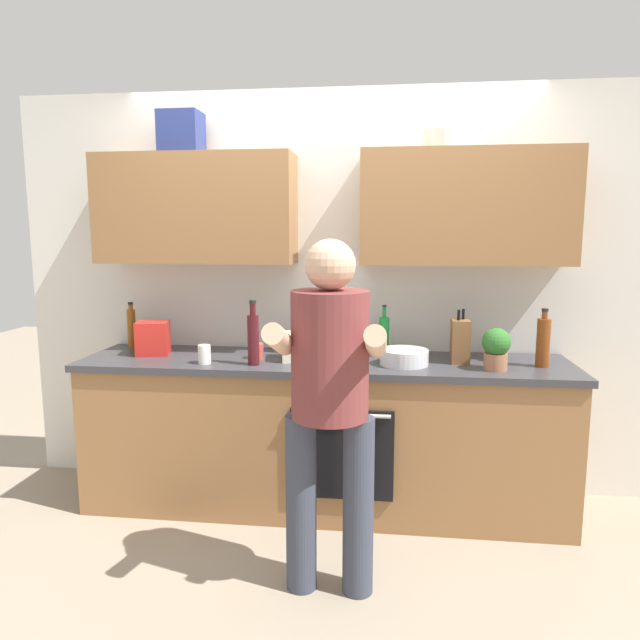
% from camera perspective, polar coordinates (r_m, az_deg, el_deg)
% --- Properties ---
extents(ground_plane, '(12.00, 12.00, 0.00)m').
position_cam_1_polar(ground_plane, '(3.64, 0.36, -17.94)').
color(ground_plane, gray).
extents(back_wall_unit, '(4.00, 0.38, 2.50)m').
position_cam_1_polar(back_wall_unit, '(3.53, 0.81, 6.54)').
color(back_wall_unit, silver).
rests_on(back_wall_unit, ground).
extents(counter, '(2.84, 0.67, 0.90)m').
position_cam_1_polar(counter, '(3.46, 0.37, -11.26)').
color(counter, olive).
rests_on(counter, ground).
extents(person_standing, '(0.49, 0.45, 1.61)m').
position_cam_1_polar(person_standing, '(2.52, 0.98, -7.06)').
color(person_standing, '#383D4C').
rests_on(person_standing, ground).
extents(bottle_vinegar, '(0.07, 0.07, 0.32)m').
position_cam_1_polar(bottle_vinegar, '(3.37, 21.38, -2.04)').
color(bottle_vinegar, brown).
rests_on(bottle_vinegar, counter).
extents(bottle_oil, '(0.08, 0.08, 0.23)m').
position_cam_1_polar(bottle_oil, '(3.43, 1.65, -2.08)').
color(bottle_oil, olive).
rests_on(bottle_oil, counter).
extents(bottle_soda, '(0.06, 0.06, 0.31)m').
position_cam_1_polar(bottle_soda, '(3.45, 6.40, -1.56)').
color(bottle_soda, '#198C33').
rests_on(bottle_soda, counter).
extents(bottle_syrup, '(0.05, 0.05, 0.30)m').
position_cam_1_polar(bottle_syrup, '(3.84, -18.29, -0.74)').
color(bottle_syrup, '#8C4C14').
rests_on(bottle_syrup, counter).
extents(bottle_wine, '(0.06, 0.06, 0.36)m').
position_cam_1_polar(bottle_wine, '(3.20, -6.68, -1.77)').
color(bottle_wine, '#471419').
rests_on(bottle_wine, counter).
extents(cup_ceramic, '(0.07, 0.07, 0.09)m').
position_cam_1_polar(cup_ceramic, '(3.38, -6.29, -3.10)').
color(cup_ceramic, '#BF4C47').
rests_on(cup_ceramic, counter).
extents(cup_coffee, '(0.07, 0.07, 0.11)m').
position_cam_1_polar(cup_coffee, '(3.29, -11.47, -3.38)').
color(cup_coffee, white).
rests_on(cup_coffee, counter).
extents(cup_stoneware, '(0.08, 0.08, 0.11)m').
position_cam_1_polar(cup_stoneware, '(3.44, 17.36, -3.08)').
color(cup_stoneware, slate).
rests_on(cup_stoneware, counter).
extents(mixing_bowl, '(0.27, 0.27, 0.09)m').
position_cam_1_polar(mixing_bowl, '(3.24, 8.38, -3.68)').
color(mixing_bowl, silver).
rests_on(mixing_bowl, counter).
extents(knife_block, '(0.10, 0.14, 0.31)m').
position_cam_1_polar(knife_block, '(3.34, 13.81, -2.05)').
color(knife_block, brown).
rests_on(knife_block, counter).
extents(potted_herb, '(0.15, 0.15, 0.23)m').
position_cam_1_polar(potted_herb, '(3.21, 17.17, -2.65)').
color(potted_herb, '#9E6647').
rests_on(potted_herb, counter).
extents(grocery_bag_rice, '(0.27, 0.25, 0.16)m').
position_cam_1_polar(grocery_bag_rice, '(3.33, -1.81, -2.64)').
color(grocery_bag_rice, beige).
rests_on(grocery_bag_rice, counter).
extents(grocery_bag_crisps, '(0.22, 0.19, 0.20)m').
position_cam_1_polar(grocery_bag_crisps, '(3.60, -16.35, -1.76)').
color(grocery_bag_crisps, red).
rests_on(grocery_bag_crisps, counter).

